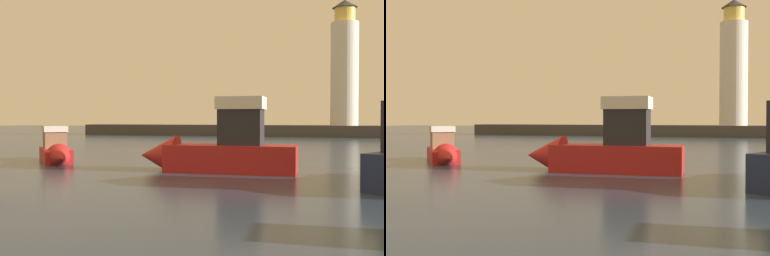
# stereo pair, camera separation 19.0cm
# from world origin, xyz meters

# --- Properties ---
(ground_plane) EXTENTS (220.00, 220.00, 0.00)m
(ground_plane) POSITION_xyz_m (0.00, 34.10, 0.00)
(ground_plane) COLOR #2D3D51
(breakwater) EXTENTS (71.75, 4.99, 1.65)m
(breakwater) POSITION_xyz_m (0.00, 68.21, 0.82)
(breakwater) COLOR #423F3D
(breakwater) RESTS_ON ground_plane
(lighthouse) EXTENTS (3.83, 3.83, 17.91)m
(lighthouse) POSITION_xyz_m (4.70, 68.21, 10.13)
(lighthouse) COLOR silver
(lighthouse) RESTS_ON breakwater
(motorboat_1) EXTENTS (8.20, 2.58, 4.09)m
(motorboat_1) POSITION_xyz_m (-1.21, 20.53, 1.17)
(motorboat_1) COLOR #B21E1E
(motorboat_1) RESTS_ON ground_plane
(motorboat_4) EXTENTS (5.02, 5.55, 2.55)m
(motorboat_4) POSITION_xyz_m (-11.86, 22.37, 0.73)
(motorboat_4) COLOR #B21E1E
(motorboat_4) RESTS_ON ground_plane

